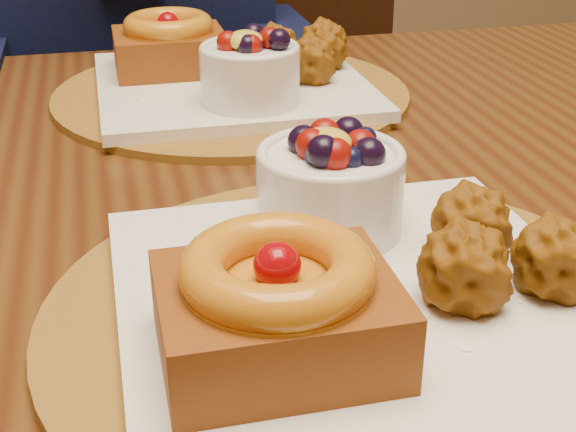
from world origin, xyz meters
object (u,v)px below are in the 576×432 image
object	(u,v)px
place_setting_near	(350,274)
place_setting_far	(229,74)
dining_table	(277,257)
chair_far	(270,107)

from	to	relation	value
place_setting_near	place_setting_far	size ratio (longest dim) A/B	1.00
place_setting_far	dining_table	bearing A→B (deg)	-89.08
dining_table	chair_far	size ratio (longest dim) A/B	1.66
place_setting_near	chair_far	world-z (taller)	chair_far
place_setting_far	place_setting_near	bearing A→B (deg)	-90.02
dining_table	place_setting_near	distance (m)	0.24
place_setting_near	place_setting_far	xyz separation A→B (m)	(0.00, 0.43, -0.00)
place_setting_near	place_setting_far	world-z (taller)	same
dining_table	chair_far	xyz separation A→B (m)	(0.17, 0.81, -0.14)
dining_table	place_setting_far	distance (m)	0.24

